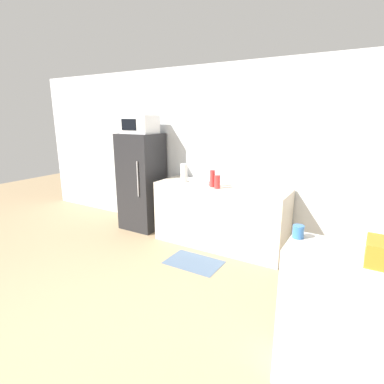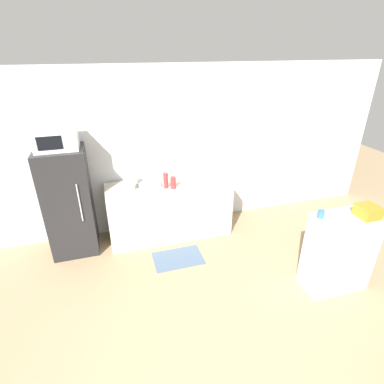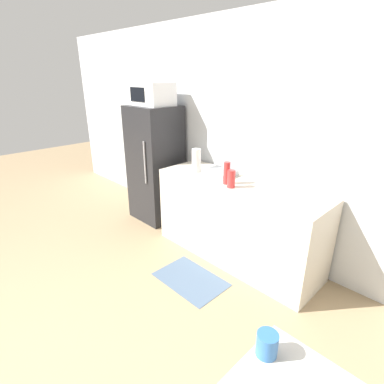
{
  "view_description": "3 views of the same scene",
  "coord_description": "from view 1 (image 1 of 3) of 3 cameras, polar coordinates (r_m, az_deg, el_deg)",
  "views": [
    {
      "loc": [
        1.86,
        -1.22,
        1.87
      ],
      "look_at": [
        -0.03,
        1.95,
        0.93
      ],
      "focal_mm": 28.0,
      "sensor_mm": 36.0,
      "label": 1
    },
    {
      "loc": [
        -0.77,
        -1.57,
        2.82
      ],
      "look_at": [
        0.26,
        1.85,
        1.06
      ],
      "focal_mm": 28.0,
      "sensor_mm": 36.0,
      "label": 2
    },
    {
      "loc": [
        1.87,
        0.1,
        1.98
      ],
      "look_at": [
        -0.03,
        1.96,
        0.92
      ],
      "focal_mm": 28.0,
      "sensor_mm": 36.0,
      "label": 3
    }
  ],
  "objects": [
    {
      "name": "sink_basin",
      "position": [
        4.42,
        2.18,
        2.15
      ],
      "size": [
        0.32,
        0.28,
        0.06
      ],
      "primitive_type": "cube",
      "color": "#9EA3A8",
      "rests_on": "counter"
    },
    {
      "name": "jar",
      "position": [
        2.23,
        19.57,
        -7.14
      ],
      "size": [
        0.08,
        0.08,
        0.09
      ],
      "primitive_type": "cylinder",
      "color": "#336BB2",
      "rests_on": "shelf_cabinet"
    },
    {
      "name": "bottle_tall",
      "position": [
        4.15,
        3.91,
        2.57
      ],
      "size": [
        0.07,
        0.07,
        0.23
      ],
      "primitive_type": "cylinder",
      "color": "red",
      "rests_on": "counter"
    },
    {
      "name": "ground_plane",
      "position": [
        2.91,
        -22.0,
        -26.91
      ],
      "size": [
        14.0,
        14.0,
        0.0
      ],
      "primitive_type": "plane",
      "color": "#9E8460"
    },
    {
      "name": "counter",
      "position": [
        4.39,
        5.35,
        -4.57
      ],
      "size": [
        1.91,
        0.63,
        0.91
      ],
      "primitive_type": "cube",
      "color": "beige",
      "rests_on": "ground_plane"
    },
    {
      "name": "wall_back",
      "position": [
        4.56,
        6.59,
        7.07
      ],
      "size": [
        8.0,
        0.06,
        2.6
      ],
      "primitive_type": "cube",
      "color": "silver",
      "rests_on": "ground_plane"
    },
    {
      "name": "microwave",
      "position": [
        4.96,
        -9.99,
        12.58
      ],
      "size": [
        0.54,
        0.39,
        0.29
      ],
      "color": "white",
      "rests_on": "refrigerator"
    },
    {
      "name": "refrigerator",
      "position": [
        5.08,
        -9.52,
        1.94
      ],
      "size": [
        0.64,
        0.6,
        1.59
      ],
      "color": "#232326",
      "rests_on": "ground_plane"
    },
    {
      "name": "bottle_short",
      "position": [
        4.07,
        4.83,
        1.93
      ],
      "size": [
        0.08,
        0.08,
        0.18
      ],
      "primitive_type": "cylinder",
      "color": "red",
      "rests_on": "counter"
    },
    {
      "name": "paper_towel_roll",
      "position": [
        4.44,
        -1.53,
        3.64
      ],
      "size": [
        0.1,
        0.1,
        0.27
      ],
      "primitive_type": "cylinder",
      "color": "white",
      "rests_on": "counter"
    },
    {
      "name": "shelf_cabinet",
      "position": [
        2.41,
        26.59,
        -21.5
      ],
      "size": [
        0.78,
        0.4,
        1.04
      ],
      "primitive_type": "cube",
      "color": "silver",
      "rests_on": "ground_plane"
    },
    {
      "name": "kitchen_rug",
      "position": [
        4.03,
        0.36,
        -13.23
      ],
      "size": [
        0.72,
        0.47,
        0.01
      ],
      "primitive_type": "cube",
      "color": "slate",
      "rests_on": "ground_plane"
    }
  ]
}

